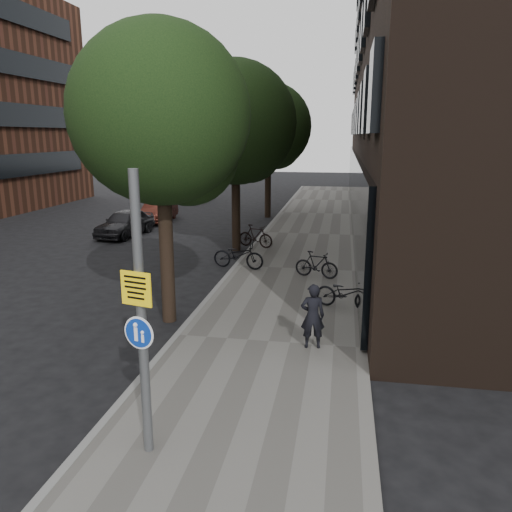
% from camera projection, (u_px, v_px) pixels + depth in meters
% --- Properties ---
extents(ground, '(120.00, 120.00, 0.00)m').
position_uv_depth(ground, '(226.00, 423.00, 8.55)').
color(ground, black).
rests_on(ground, ground).
extents(sidewalk, '(4.50, 60.00, 0.12)m').
position_uv_depth(sidewalk, '(296.00, 270.00, 18.07)').
color(sidewalk, '#625F5A').
rests_on(sidewalk, ground).
extents(curb_edge, '(0.15, 60.00, 0.13)m').
position_uv_depth(curb_edge, '(235.00, 267.00, 18.44)').
color(curb_edge, slate).
rests_on(curb_edge, ground).
extents(building_right_dark_brick, '(12.00, 40.00, 18.00)m').
position_uv_depth(building_right_dark_brick, '(478.00, 53.00, 26.06)').
color(building_right_dark_brick, black).
rests_on(building_right_dark_brick, ground).
extents(street_tree_near, '(4.40, 4.40, 7.50)m').
position_uv_depth(street_tree_near, '(166.00, 123.00, 12.21)').
color(street_tree_near, black).
rests_on(street_tree_near, ground).
extents(street_tree_mid, '(5.00, 5.00, 7.80)m').
position_uv_depth(street_tree_mid, '(238.00, 127.00, 20.35)').
color(street_tree_mid, black).
rests_on(street_tree_mid, ground).
extents(street_tree_far, '(5.00, 5.00, 7.80)m').
position_uv_depth(street_tree_far, '(270.00, 130.00, 28.96)').
color(street_tree_far, black).
rests_on(street_tree_far, ground).
extents(signpost, '(0.49, 0.14, 4.26)m').
position_uv_depth(signpost, '(141.00, 317.00, 7.15)').
color(signpost, '#595B5E').
rests_on(signpost, sidewalk).
extents(pedestrian, '(0.59, 0.43, 1.49)m').
position_uv_depth(pedestrian, '(313.00, 316.00, 11.17)').
color(pedestrian, black).
rests_on(pedestrian, sidewalk).
extents(parked_bike_facade_near, '(1.81, 1.12, 0.90)m').
position_uv_depth(parked_bike_facade_near, '(345.00, 293.00, 13.75)').
color(parked_bike_facade_near, black).
rests_on(parked_bike_facade_near, sidewalk).
extents(parked_bike_facade_far, '(1.55, 0.80, 0.90)m').
position_uv_depth(parked_bike_facade_far, '(316.00, 265.00, 16.79)').
color(parked_bike_facade_far, black).
rests_on(parked_bike_facade_far, sidewalk).
extents(parked_bike_curb_near, '(1.95, 0.91, 0.99)m').
position_uv_depth(parked_bike_curb_near, '(238.00, 255.00, 17.93)').
color(parked_bike_curb_near, black).
rests_on(parked_bike_curb_near, sidewalk).
extents(parked_bike_curb_far, '(1.68, 0.95, 0.97)m').
position_uv_depth(parked_bike_curb_far, '(255.00, 236.00, 21.34)').
color(parked_bike_curb_far, black).
rests_on(parked_bike_curb_far, sidewalk).
extents(parked_car_near, '(1.98, 3.96, 1.29)m').
position_uv_depth(parked_car_near, '(125.00, 223.00, 24.31)').
color(parked_car_near, black).
rests_on(parked_car_near, ground).
extents(parked_car_mid, '(1.38, 3.73, 1.22)m').
position_uv_depth(parked_car_mid, '(158.00, 211.00, 28.38)').
color(parked_car_mid, '#4B1D15').
rests_on(parked_car_mid, ground).
extents(parked_car_far, '(1.95, 4.11, 1.16)m').
position_uv_depth(parked_car_far, '(193.00, 193.00, 37.50)').
color(parked_car_far, '#1A212F').
rests_on(parked_car_far, ground).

